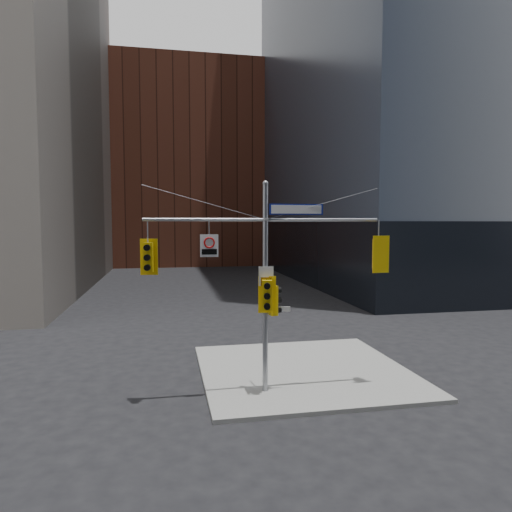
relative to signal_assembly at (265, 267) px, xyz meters
name	(u,v)px	position (x,y,z in m)	size (l,w,h in m)	color
ground	(279,419)	(0.00, -1.99, -4.42)	(160.00, 160.00, 0.00)	black
sidewalk_corner	(304,371)	(2.00, 2.01, -4.34)	(8.00, 8.00, 0.15)	gray
podium_ne	(455,249)	(28.00, 30.01, -1.42)	(36.40, 36.40, 6.00)	black
brick_midrise	(187,170)	(0.00, 56.01, 9.58)	(26.00, 20.00, 28.00)	brown
signal_assembly	(265,267)	(0.00, 0.00, 0.00)	(8.00, 0.80, 7.30)	gray
traffic_light_west_arm	(148,257)	(-3.83, 0.01, 0.38)	(0.56, 0.48, 1.17)	yellow
traffic_light_east_arm	(378,254)	(4.09, 0.00, 0.38)	(0.62, 0.51, 1.30)	yellow
traffic_light_pole_side	(274,300)	(0.32, 0.01, -1.15)	(0.42, 0.36, 1.01)	yellow
traffic_light_pole_front	(267,295)	(0.00, -0.27, -0.92)	(0.59, 0.54, 1.25)	yellow
street_sign_blade	(296,209)	(1.07, 0.00, 1.93)	(1.90, 0.16, 0.37)	navy
regulatory_sign_arm	(209,245)	(-1.88, -0.02, 0.76)	(0.59, 0.07, 0.74)	silver
regulatory_sign_pole	(266,277)	(0.00, -0.12, -0.32)	(0.50, 0.08, 0.65)	silver
street_blade_ew	(278,309)	(0.45, 0.01, -1.46)	(0.83, 0.10, 0.17)	silver
street_blade_ns	(262,309)	(0.00, 0.46, -1.53)	(0.12, 0.82, 0.16)	#145926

